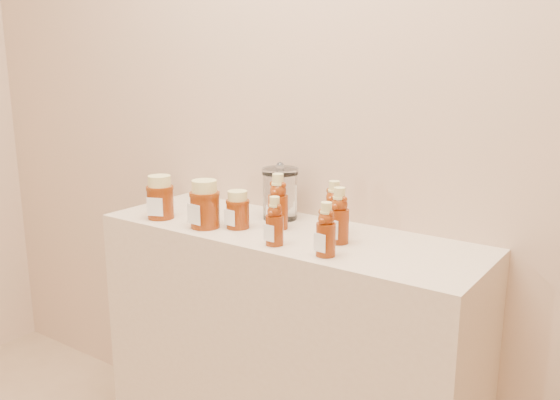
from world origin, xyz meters
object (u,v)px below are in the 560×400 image
Objects in this scene: bear_bottle_back_left at (278,198)px; glass_canister at (280,191)px; display_table at (286,366)px; honey_jar_left at (160,197)px; bear_bottle_front_left at (275,218)px.

bear_bottle_back_left is 0.11m from glass_canister.
honey_jar_left is at bearing -164.35° from display_table.
glass_canister is at bearing 132.65° from display_table.
display_table is 7.74× the size of bear_bottle_front_left.
glass_canister is at bearing 124.17° from bear_bottle_front_left.
glass_canister reaches higher than display_table.
display_table is 0.55m from bear_bottle_back_left.
bear_bottle_back_left reaches higher than glass_canister.
bear_bottle_back_left is 0.40m from honey_jar_left.
glass_canister is (-0.15, 0.23, 0.01)m from bear_bottle_front_left.
bear_bottle_back_left is at bearing 171.65° from display_table.
bear_bottle_back_left is at bearing -58.02° from glass_canister.
bear_bottle_front_left is at bearing -61.72° from bear_bottle_back_left.
honey_jar_left is 0.39m from glass_canister.
bear_bottle_front_left is 1.11× the size of honey_jar_left.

